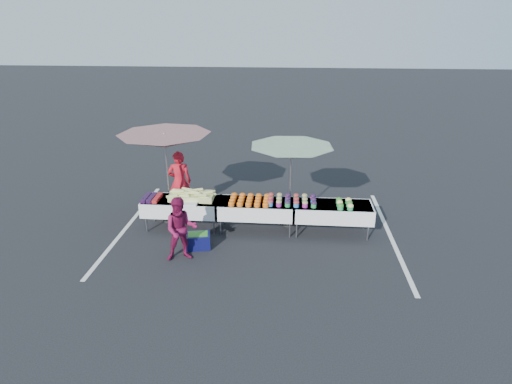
# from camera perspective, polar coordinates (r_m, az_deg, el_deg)

# --- Properties ---
(ground) EXTENTS (80.00, 80.00, 0.00)m
(ground) POSITION_cam_1_polar(r_m,az_deg,el_deg) (10.45, 0.00, -5.10)
(ground) COLOR black
(stripe_left) EXTENTS (0.10, 5.00, 0.00)m
(stripe_left) POSITION_cam_1_polar(r_m,az_deg,el_deg) (11.16, -16.65, -4.25)
(stripe_left) COLOR silver
(stripe_left) RESTS_ON ground
(stripe_right) EXTENTS (0.10, 5.00, 0.00)m
(stripe_right) POSITION_cam_1_polar(r_m,az_deg,el_deg) (10.70, 17.43, -5.51)
(stripe_right) COLOR silver
(stripe_right) RESTS_ON ground
(table_left) EXTENTS (1.86, 0.81, 0.75)m
(table_left) POSITION_cam_1_polar(r_m,az_deg,el_deg) (10.49, -9.85, -1.81)
(table_left) COLOR white
(table_left) RESTS_ON ground
(table_center) EXTENTS (1.86, 0.81, 0.75)m
(table_center) POSITION_cam_1_polar(r_m,az_deg,el_deg) (10.20, 0.00, -2.17)
(table_center) COLOR white
(table_center) RESTS_ON ground
(table_right) EXTENTS (1.86, 0.81, 0.75)m
(table_right) POSITION_cam_1_polar(r_m,az_deg,el_deg) (10.22, 10.12, -2.49)
(table_right) COLOR white
(table_right) RESTS_ON ground
(berry_punnets) EXTENTS (0.40, 0.54, 0.08)m
(berry_punnets) POSITION_cam_1_polar(r_m,az_deg,el_deg) (10.56, -13.73, -0.75)
(berry_punnets) COLOR black
(berry_punnets) RESTS_ON table_left
(corn_pile) EXTENTS (1.16, 0.57, 0.26)m
(corn_pile) POSITION_cam_1_polar(r_m,az_deg,el_deg) (10.38, -8.54, -0.46)
(corn_pile) COLOR #BCC766
(corn_pile) RESTS_ON table_left
(plastic_bags) EXTENTS (0.30, 0.25, 0.05)m
(plastic_bags) POSITION_cam_1_polar(r_m,az_deg,el_deg) (10.08, -8.67, -1.55)
(plastic_bags) COLOR white
(plastic_bags) RESTS_ON table_left
(carrot_bowls) EXTENTS (0.95, 0.69, 0.11)m
(carrot_bowls) POSITION_cam_1_polar(r_m,az_deg,el_deg) (10.12, -0.85, -1.05)
(carrot_bowls) COLOR #D75F17
(carrot_bowls) RESTS_ON table_center
(potato_cups) EXTENTS (1.14, 0.58, 0.16)m
(potato_cups) POSITION_cam_1_polar(r_m,az_deg,el_deg) (10.07, 4.82, -1.05)
(potato_cups) COLOR blue
(potato_cups) RESTS_ON table_right
(bean_baskets) EXTENTS (0.36, 0.50, 0.15)m
(bean_baskets) POSITION_cam_1_polar(r_m,az_deg,el_deg) (10.07, 11.72, -1.52)
(bean_baskets) COLOR #228843
(bean_baskets) RESTS_ON table_right
(vendor) EXTENTS (0.67, 0.52, 1.66)m
(vendor) POSITION_cam_1_polar(r_m,az_deg,el_deg) (11.35, -10.15, 1.35)
(vendor) COLOR red
(vendor) RESTS_ON ground
(customer) EXTENTS (0.80, 0.70, 1.40)m
(customer) POSITION_cam_1_polar(r_m,az_deg,el_deg) (9.06, -9.96, -4.92)
(customer) COLOR maroon
(customer) RESTS_ON ground
(umbrella_left) EXTENTS (2.74, 2.74, 2.28)m
(umbrella_left) POSITION_cam_1_polar(r_m,az_deg,el_deg) (10.49, -12.05, 6.63)
(umbrella_left) COLOR black
(umbrella_left) RESTS_ON ground
(umbrella_right) EXTENTS (2.54, 2.54, 2.05)m
(umbrella_right) POSITION_cam_1_polar(r_m,az_deg,el_deg) (10.11, 4.74, 5.22)
(umbrella_right) COLOR black
(umbrella_right) RESTS_ON ground
(storage_bin) EXTENTS (0.59, 0.48, 0.34)m
(storage_bin) POSITION_cam_1_polar(r_m,az_deg,el_deg) (9.69, -7.71, -6.41)
(storage_bin) COLOR #0D0F41
(storage_bin) RESTS_ON ground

